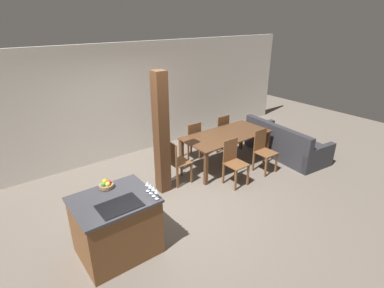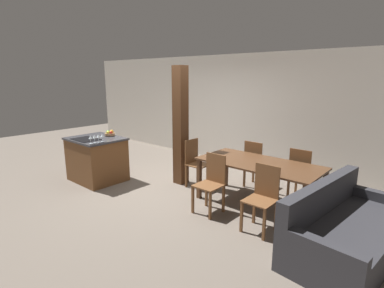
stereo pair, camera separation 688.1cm
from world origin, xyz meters
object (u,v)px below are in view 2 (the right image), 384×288
(wine_glass_end, at_px, (102,136))
(couch, at_px, (347,231))
(fruit_bowl, at_px, (110,133))
(wine_glass_far, at_px, (98,136))
(dining_table, at_px, (259,168))
(dining_chair_near_right, at_px, (262,197))
(wine_glass_near, at_px, (90,138))
(dining_chair_far_right, at_px, (301,173))
(dining_chair_head_end, at_px, (196,162))
(dining_chair_far_left, at_px, (255,163))
(timber_post, at_px, (181,126))
(dining_chair_near_left, at_px, (211,182))
(wine_glass_middle, at_px, (94,137))
(kitchen_island, at_px, (97,159))

(wine_glass_end, bearing_deg, couch, 9.57)
(fruit_bowl, xyz_separation_m, wine_glass_far, (0.43, -0.54, 0.08))
(fruit_bowl, distance_m, dining_table, 3.28)
(dining_chair_near_right, bearing_deg, wine_glass_end, -170.68)
(wine_glass_near, distance_m, couch, 4.45)
(dining_chair_far_right, distance_m, dining_chair_head_end, 1.98)
(fruit_bowl, xyz_separation_m, wine_glass_end, (0.43, -0.46, 0.08))
(fruit_bowl, xyz_separation_m, dining_chair_far_right, (3.63, 1.49, -0.47))
(dining_chair_far_left, distance_m, couch, 2.36)
(fruit_bowl, xyz_separation_m, dining_chair_head_end, (1.77, 0.78, -0.47))
(timber_post, bearing_deg, wine_glass_end, -129.64)
(wine_glass_far, xyz_separation_m, couch, (4.27, 0.80, -0.77))
(wine_glass_near, height_order, dining_chair_head_end, wine_glass_near)
(dining_chair_near_left, bearing_deg, wine_glass_far, -165.06)
(dining_chair_near_right, bearing_deg, dining_table, 122.83)
(dining_chair_near_right, relative_size, dining_chair_head_end, 1.00)
(timber_post, bearing_deg, wine_glass_middle, -126.00)
(wine_glass_near, bearing_deg, dining_chair_head_end, 47.93)
(dining_table, xyz_separation_m, dining_chair_near_right, (0.46, -0.71, -0.17))
(wine_glass_end, height_order, couch, wine_glass_end)
(dining_chair_head_end, bearing_deg, dining_chair_far_left, -52.77)
(wine_glass_middle, xyz_separation_m, wine_glass_far, (0.00, 0.08, 0.00))
(fruit_bowl, height_order, wine_glass_end, wine_glass_end)
(fruit_bowl, bearing_deg, dining_chair_far_left, 28.81)
(couch, bearing_deg, dining_chair_head_end, 85.87)
(kitchen_island, relative_size, timber_post, 0.46)
(dining_chair_far_left, bearing_deg, fruit_bowl, 28.81)
(dining_table, relative_size, dining_chair_far_right, 2.15)
(couch, bearing_deg, dining_table, 77.34)
(dining_chair_far_left, distance_m, dining_chair_far_right, 0.92)
(dining_chair_far_right, bearing_deg, fruit_bowl, 22.33)
(timber_post, bearing_deg, dining_chair_far_right, 19.06)
(wine_glass_end, distance_m, dining_chair_far_left, 3.04)
(kitchen_island, bearing_deg, wine_glass_far, -24.40)
(fruit_bowl, height_order, dining_chair_far_right, fruit_bowl)
(dining_chair_near_left, relative_size, dining_chair_far_right, 1.00)
(dining_table, distance_m, couch, 1.67)
(wine_glass_near, bearing_deg, dining_table, 28.49)
(wine_glass_middle, bearing_deg, wine_glass_end, 90.00)
(couch, bearing_deg, dining_chair_far_right, 47.24)
(dining_chair_near_right, bearing_deg, wine_glass_middle, -167.80)
(wine_glass_middle, xyz_separation_m, dining_chair_far_right, (3.19, 2.11, -0.55))
(kitchen_island, relative_size, fruit_bowl, 5.26)
(wine_glass_middle, distance_m, wine_glass_end, 0.17)
(dining_chair_near_left, bearing_deg, kitchen_island, -171.92)
(dining_chair_far_left, bearing_deg, dining_chair_near_right, 122.83)
(dining_chair_near_left, height_order, dining_chair_far_right, same)
(couch, bearing_deg, dining_chair_near_right, 106.12)
(wine_glass_end, height_order, dining_table, wine_glass_end)
(fruit_bowl, bearing_deg, dining_table, 13.81)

